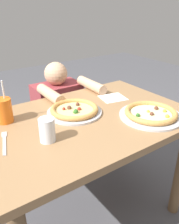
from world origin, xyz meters
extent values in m
plane|color=#4C4C51|center=(0.00, 0.00, 0.00)|extent=(8.00, 8.00, 0.00)
cube|color=#936D47|center=(0.00, 0.00, 0.73)|extent=(1.21, 0.80, 0.04)
cylinder|color=brown|center=(0.52, 0.32, 0.35)|extent=(0.07, 0.07, 0.71)
cylinder|color=#B7B7BC|center=(0.30, -0.20, 0.76)|extent=(0.35, 0.35, 0.01)
cylinder|color=beige|center=(0.30, -0.20, 0.77)|extent=(0.23, 0.23, 0.01)
torus|color=#C68C47|center=(0.30, -0.20, 0.78)|extent=(0.29, 0.29, 0.03)
sphere|color=brown|center=(0.37, -0.18, 0.78)|extent=(0.02, 0.02, 0.02)
sphere|color=#2D6623|center=(0.22, -0.19, 0.78)|extent=(0.02, 0.02, 0.02)
sphere|color=brown|center=(0.29, -0.22, 0.78)|extent=(0.02, 0.02, 0.02)
sphere|color=gold|center=(0.30, -0.18, 0.78)|extent=(0.02, 0.02, 0.02)
sphere|color=gold|center=(0.34, -0.28, 0.78)|extent=(0.02, 0.02, 0.02)
sphere|color=gold|center=(0.38, -0.23, 0.78)|extent=(0.02, 0.02, 0.02)
cylinder|color=#B7B7BC|center=(-0.02, 0.08, 0.76)|extent=(0.32, 0.32, 0.01)
cylinder|color=#E5CC7F|center=(-0.02, 0.08, 0.77)|extent=(0.22, 0.22, 0.01)
torus|color=#C68C47|center=(-0.02, 0.08, 0.78)|extent=(0.28, 0.28, 0.03)
sphere|color=brown|center=(-0.04, 0.11, 0.78)|extent=(0.03, 0.03, 0.03)
sphere|color=#2D6623|center=(-0.04, 0.05, 0.78)|extent=(0.02, 0.02, 0.02)
sphere|color=#2D6623|center=(-0.04, 0.04, 0.78)|extent=(0.03, 0.03, 0.03)
sphere|color=maroon|center=(0.00, 0.07, 0.78)|extent=(0.02, 0.02, 0.02)
sphere|color=brown|center=(0.03, 0.13, 0.78)|extent=(0.02, 0.02, 0.02)
sphere|color=maroon|center=(-0.07, 0.12, 0.78)|extent=(0.02, 0.02, 0.02)
cylinder|color=orange|center=(-0.38, 0.21, 0.82)|extent=(0.09, 0.09, 0.13)
cylinder|color=white|center=(-0.37, 0.21, 0.92)|extent=(0.01, 0.03, 0.12)
cylinder|color=silver|center=(-0.28, -0.10, 0.81)|extent=(0.07, 0.07, 0.11)
cube|color=white|center=(-0.27, -0.09, 0.84)|extent=(0.03, 0.03, 0.03)
cube|color=white|center=(-0.27, -0.08, 0.84)|extent=(0.02, 0.02, 0.02)
cube|color=white|center=(-0.29, -0.09, 0.85)|extent=(0.03, 0.03, 0.02)
cube|color=white|center=(0.31, 0.14, 0.75)|extent=(0.19, 0.17, 0.00)
cube|color=silver|center=(-0.46, -0.02, 0.75)|extent=(0.06, 0.16, 0.00)
cube|color=silver|center=(-0.43, 0.07, 0.75)|extent=(0.04, 0.05, 0.00)
cylinder|color=#333847|center=(0.12, 0.58, 0.23)|extent=(0.29, 0.29, 0.45)
cube|color=maroon|center=(0.12, 0.58, 0.60)|extent=(0.36, 0.22, 0.31)
sphere|color=tan|center=(0.12, 0.58, 0.84)|extent=(0.17, 0.17, 0.17)
cylinder|color=tan|center=(-0.04, 0.35, 0.79)|extent=(0.07, 0.28, 0.07)
cylinder|color=tan|center=(0.29, 0.35, 0.79)|extent=(0.07, 0.28, 0.07)
camera|label=1|loc=(-0.65, -0.97, 1.34)|focal=37.61mm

